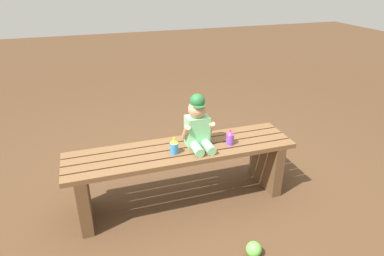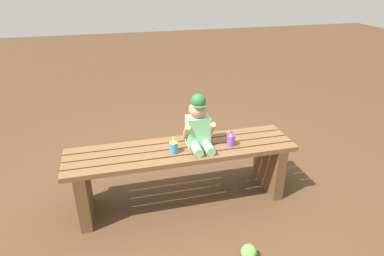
{
  "view_description": "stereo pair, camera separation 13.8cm",
  "coord_description": "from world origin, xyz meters",
  "px_view_note": "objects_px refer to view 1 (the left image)",
  "views": [
    {
      "loc": [
        -0.61,
        -2.12,
        1.68
      ],
      "look_at": [
        0.07,
        -0.05,
        0.65
      ],
      "focal_mm": 31.52,
      "sensor_mm": 36.0,
      "label": 1
    },
    {
      "loc": [
        -0.48,
        -2.15,
        1.68
      ],
      "look_at": [
        0.07,
        -0.05,
        0.65
      ],
      "focal_mm": 31.52,
      "sensor_mm": 36.0,
      "label": 2
    }
  ],
  "objects_px": {
    "toy_ball": "(254,249)",
    "park_bench": "(182,165)",
    "sippy_cup_left": "(174,146)",
    "child_figure": "(198,124)",
    "sippy_cup_right": "(230,137)"
  },
  "relations": [
    {
      "from": "sippy_cup_right",
      "to": "toy_ball",
      "type": "bearing_deg",
      "value": -98.59
    },
    {
      "from": "child_figure",
      "to": "sippy_cup_right",
      "type": "bearing_deg",
      "value": -14.04
    },
    {
      "from": "park_bench",
      "to": "sippy_cup_left",
      "type": "distance_m",
      "value": 0.23
    },
    {
      "from": "child_figure",
      "to": "sippy_cup_right",
      "type": "height_order",
      "value": "child_figure"
    },
    {
      "from": "park_bench",
      "to": "toy_ball",
      "type": "height_order",
      "value": "park_bench"
    },
    {
      "from": "child_figure",
      "to": "sippy_cup_right",
      "type": "relative_size",
      "value": 3.26
    },
    {
      "from": "sippy_cup_left",
      "to": "sippy_cup_right",
      "type": "height_order",
      "value": "same"
    },
    {
      "from": "sippy_cup_left",
      "to": "toy_ball",
      "type": "height_order",
      "value": "sippy_cup_left"
    },
    {
      "from": "child_figure",
      "to": "toy_ball",
      "type": "xyz_separation_m",
      "value": [
        0.14,
        -0.71,
        -0.6
      ]
    },
    {
      "from": "sippy_cup_left",
      "to": "child_figure",
      "type": "bearing_deg",
      "value": 16.43
    },
    {
      "from": "toy_ball",
      "to": "park_bench",
      "type": "bearing_deg",
      "value": 111.07
    },
    {
      "from": "child_figure",
      "to": "sippy_cup_left",
      "type": "distance_m",
      "value": 0.24
    },
    {
      "from": "child_figure",
      "to": "park_bench",
      "type": "bearing_deg",
      "value": -176.8
    },
    {
      "from": "child_figure",
      "to": "toy_ball",
      "type": "relative_size",
      "value": 3.99
    },
    {
      "from": "child_figure",
      "to": "toy_ball",
      "type": "height_order",
      "value": "child_figure"
    }
  ]
}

